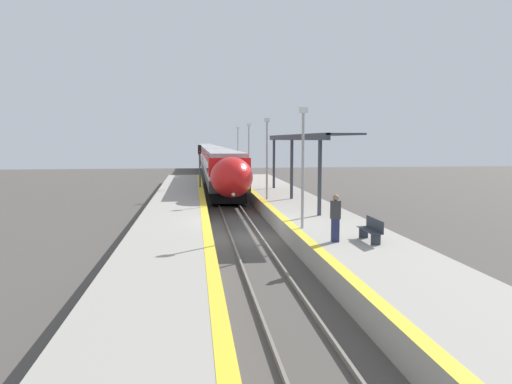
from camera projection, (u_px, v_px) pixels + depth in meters
ground_plane at (246, 238)px, 23.98m from camera, size 120.00×120.00×0.00m
rail_left at (231, 237)px, 23.88m from camera, size 0.08×90.00×0.15m
rail_right at (261, 237)px, 24.06m from camera, size 0.08×90.00×0.15m
train at (210, 157)px, 75.08m from camera, size 2.93×89.66×3.79m
platform_right at (323, 228)px, 24.39m from camera, size 4.16×64.00×0.87m
platform_left at (173, 231)px, 23.51m from camera, size 3.52×64.00×0.87m
platform_bench at (372, 229)px, 18.98m from camera, size 0.44×1.78×0.89m
person_waiting at (335, 217)px, 18.86m from camera, size 0.36×0.24×1.81m
railway_signal at (200, 166)px, 40.47m from camera, size 0.28×0.28×4.30m
lamppost_near at (303, 159)px, 21.59m from camera, size 0.36×0.20×5.25m
lamppost_mid at (267, 153)px, 32.25m from camera, size 0.36×0.20×5.25m
lamppost_far at (249, 150)px, 42.90m from camera, size 0.36×0.20×5.25m
lamppost_farthest at (238, 148)px, 53.56m from camera, size 0.36×0.20×5.25m
station_canopy at (301, 139)px, 32.51m from camera, size 2.02×17.73×4.20m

